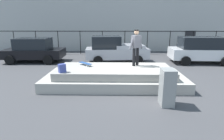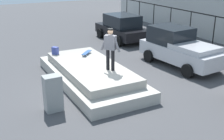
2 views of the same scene
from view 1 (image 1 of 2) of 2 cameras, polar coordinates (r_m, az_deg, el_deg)
ground_plane at (r=8.76m, az=6.41°, el=-4.28°), size 60.00×60.00×0.00m
concrete_ledge at (r=8.59m, az=0.83°, el=-2.05°), size 6.34×2.77×0.79m
skateboarder at (r=8.79m, az=7.45°, el=7.66°), size 0.72×0.59×1.70m
skateboard at (r=9.00m, az=-8.27°, el=2.06°), size 0.73×0.72×0.12m
backpack at (r=7.92m, az=-15.20°, el=0.54°), size 0.34×0.33×0.36m
car_black_sedan_near at (r=14.53m, az=-22.99°, el=5.76°), size 4.22×2.31×1.72m
car_silver_pickup_mid at (r=13.19m, az=0.93°, el=6.36°), size 4.52×2.32×1.87m
car_white_hatchback_far at (r=14.40m, az=25.79°, el=5.75°), size 4.22×2.30×1.83m
utility_box at (r=6.64m, az=16.71°, el=-5.18°), size 0.45×0.61×1.29m
fence_row at (r=16.67m, az=4.00°, el=9.74°), size 24.06×0.06×2.07m
warehouse_building at (r=21.74m, az=3.42°, el=15.19°), size 32.66×7.24×6.06m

